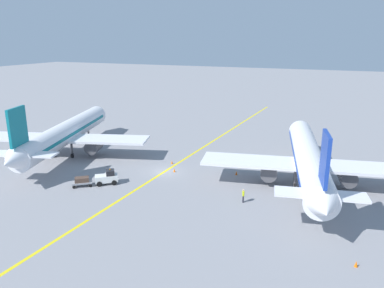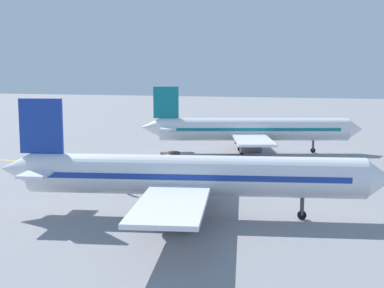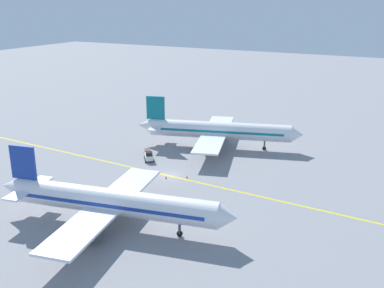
{
  "view_description": "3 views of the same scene",
  "coord_description": "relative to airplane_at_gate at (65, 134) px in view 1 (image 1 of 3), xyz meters",
  "views": [
    {
      "loc": [
        24.06,
        -46.67,
        19.23
      ],
      "look_at": [
        2.89,
        3.67,
        3.64
      ],
      "focal_mm": 35.0,
      "sensor_mm": 36.0,
      "label": 1
    },
    {
      "loc": [
        64.93,
        16.61,
        13.08
      ],
      "look_at": [
        -3.56,
        -4.08,
        3.26
      ],
      "focal_mm": 50.0,
      "sensor_mm": 36.0,
      "label": 2
    },
    {
      "loc": [
        64.74,
        39.13,
        30.43
      ],
      "look_at": [
        -5.16,
        2.26,
        4.87
      ],
      "focal_mm": 42.0,
      "sensor_mm": 36.0,
      "label": 3
    }
  ],
  "objects": [
    {
      "name": "airplane_adjacent_stand",
      "position": [
        39.08,
        1.7,
        0.0
      ],
      "size": [
        28.48,
        35.35,
        10.6
      ],
      "color": "white",
      "rests_on": "ground"
    },
    {
      "name": "ground_plane",
      "position": [
        19.08,
        -1.08,
        -3.71
      ],
      "size": [
        400.0,
        400.0,
        0.0
      ],
      "primitive_type": "plane",
      "color": "gray"
    },
    {
      "name": "ground_crew_worker",
      "position": [
        32.71,
        -6.96,
        -2.8
      ],
      "size": [
        0.34,
        0.54,
        1.68
      ],
      "color": "#23232D",
      "rests_on": "ground"
    },
    {
      "name": "traffic_cone_near_nose",
      "position": [
        45.31,
        -16.06,
        -3.43
      ],
      "size": [
        0.32,
        0.32,
        0.55
      ],
      "primitive_type": "cone",
      "color": "orange",
      "rests_on": "ground"
    },
    {
      "name": "airplane_at_gate",
      "position": [
        0.0,
        0.0,
        0.0
      ],
      "size": [
        28.3,
        34.82,
        10.6
      ],
      "color": "white",
      "rests_on": "ground"
    },
    {
      "name": "traffic_cone_far_edge",
      "position": [
        20.47,
        -0.61,
        -3.43
      ],
      "size": [
        0.32,
        0.32,
        0.55
      ],
      "primitive_type": "cone",
      "color": "orange",
      "rests_on": "ground"
    },
    {
      "name": "baggage_tug_white",
      "position": [
        14.05,
        -8.36,
        -2.81
      ],
      "size": [
        3.29,
        3.02,
        2.11
      ],
      "color": "white",
      "rests_on": "ground"
    },
    {
      "name": "apron_yellow_centreline",
      "position": [
        19.08,
        -1.08,
        -3.71
      ],
      "size": [
        6.05,
        119.89,
        0.01
      ],
      "primitive_type": "cube",
      "rotation": [
        0.0,
        0.0,
        -0.05
      ],
      "color": "yellow",
      "rests_on": "ground"
    },
    {
      "name": "baggage_cart_trailing",
      "position": [
        11.44,
        -10.37,
        -2.95
      ],
      "size": [
        2.91,
        2.7,
        1.24
      ],
      "color": "gray",
      "rests_on": "ground"
    },
    {
      "name": "traffic_cone_mid_apron",
      "position": [
        29.31,
        1.81,
        -3.43
      ],
      "size": [
        0.32,
        0.32,
        0.55
      ],
      "primitive_type": "cone",
      "color": "orange",
      "rests_on": "ground"
    },
    {
      "name": "traffic_cone_by_wingtip",
      "position": [
        18.54,
        2.59,
        -3.43
      ],
      "size": [
        0.32,
        0.32,
        0.55
      ],
      "primitive_type": "cone",
      "color": "orange",
      "rests_on": "ground"
    }
  ]
}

